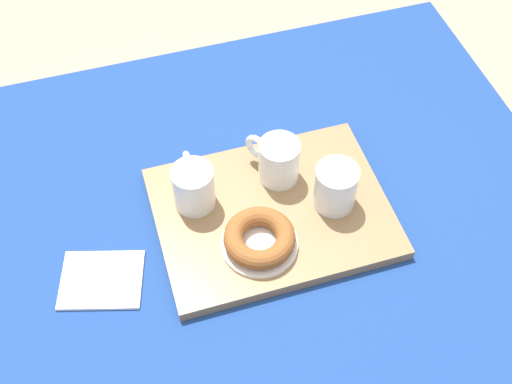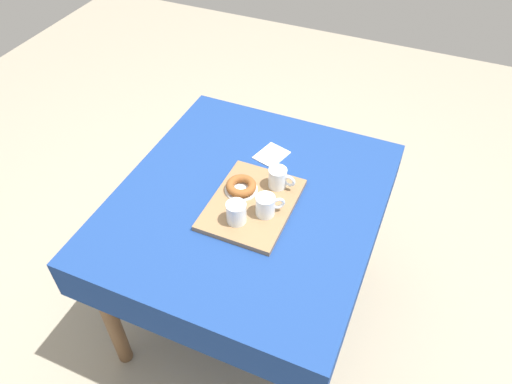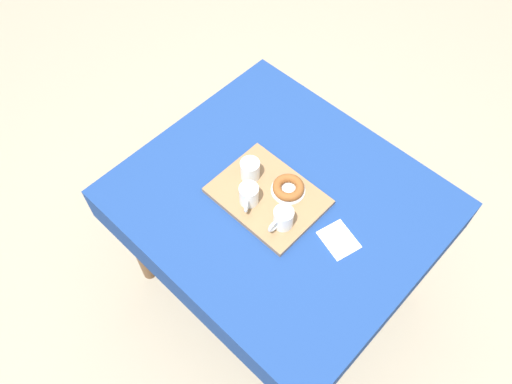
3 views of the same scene
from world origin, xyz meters
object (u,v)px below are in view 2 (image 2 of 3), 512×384
at_px(tea_mug_left, 266,206).
at_px(donut_plate_left, 241,190).
at_px(serving_tray, 252,204).
at_px(tea_mug_right, 278,178).
at_px(dining_table, 248,215).
at_px(water_glass_near, 236,213).
at_px(sugar_donut_left, 241,186).
at_px(paper_napkin, 272,155).

bearing_deg(tea_mug_left, donut_plate_left, -119.14).
distance_m(serving_tray, tea_mug_right, 0.15).
distance_m(dining_table, water_glass_near, 0.21).
xyz_separation_m(dining_table, tea_mug_left, (0.07, 0.10, 0.16)).
bearing_deg(tea_mug_right, water_glass_near, -17.23).
bearing_deg(sugar_donut_left, water_glass_near, 18.27).
bearing_deg(paper_napkin, tea_mug_left, 18.34).
distance_m(tea_mug_right, donut_plate_left, 0.15).
height_order(serving_tray, sugar_donut_left, sugar_donut_left).
bearing_deg(paper_napkin, tea_mug_right, 28.49).
bearing_deg(serving_tray, donut_plate_left, -123.41).
bearing_deg(water_glass_near, dining_table, -172.80).
bearing_deg(dining_table, water_glass_near, 7.20).
xyz_separation_m(tea_mug_left, sugar_donut_left, (-0.08, -0.13, -0.02)).
height_order(dining_table, tea_mug_left, tea_mug_left).
bearing_deg(water_glass_near, tea_mug_right, 162.77).
xyz_separation_m(serving_tray, water_glass_near, (0.11, -0.02, 0.05)).
relative_size(dining_table, paper_napkin, 8.54).
distance_m(dining_table, tea_mug_right, 0.20).
bearing_deg(water_glass_near, paper_napkin, -176.19).
height_order(donut_plate_left, paper_napkin, donut_plate_left).
relative_size(dining_table, donut_plate_left, 8.77).
bearing_deg(donut_plate_left, paper_napkin, 175.22).
bearing_deg(dining_table, paper_napkin, -177.96).
height_order(tea_mug_left, tea_mug_right, same).
relative_size(tea_mug_right, sugar_donut_left, 0.93).
bearing_deg(paper_napkin, donut_plate_left, -4.78).
bearing_deg(sugar_donut_left, paper_napkin, 175.22).
bearing_deg(serving_tray, sugar_donut_left, -123.41).
bearing_deg(donut_plate_left, tea_mug_right, 123.73).
bearing_deg(tea_mug_right, donut_plate_left, -56.27).
relative_size(dining_table, tea_mug_right, 10.26).
height_order(dining_table, water_glass_near, water_glass_near).
height_order(tea_mug_right, water_glass_near, same).
distance_m(water_glass_near, donut_plate_left, 0.16).
height_order(tea_mug_right, paper_napkin, tea_mug_right).
bearing_deg(tea_mug_left, paper_napkin, -161.66).
height_order(dining_table, sugar_donut_left, sugar_donut_left).
bearing_deg(sugar_donut_left, tea_mug_left, 60.86).
bearing_deg(water_glass_near, serving_tray, 171.84).
bearing_deg(paper_napkin, dining_table, 2.04).
relative_size(tea_mug_left, water_glass_near, 1.21).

